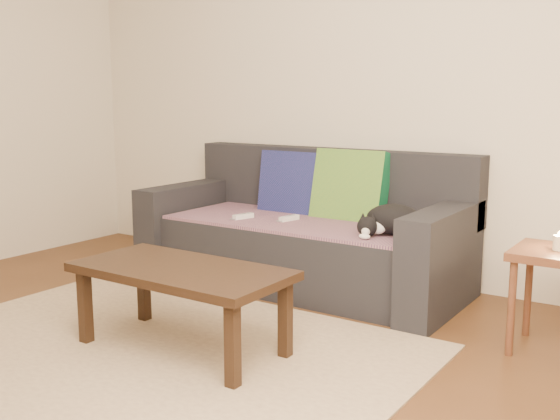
% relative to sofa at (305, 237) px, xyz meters
% --- Properties ---
extents(ground, '(4.50, 4.50, 0.00)m').
position_rel_sofa_xyz_m(ground, '(0.00, -1.57, -0.31)').
color(ground, brown).
rests_on(ground, ground).
extents(back_wall, '(4.50, 0.04, 2.60)m').
position_rel_sofa_xyz_m(back_wall, '(0.00, 0.43, 0.99)').
color(back_wall, beige).
rests_on(back_wall, ground).
extents(sofa, '(2.10, 0.94, 0.87)m').
position_rel_sofa_xyz_m(sofa, '(0.00, 0.00, 0.00)').
color(sofa, '#232328').
rests_on(sofa, ground).
extents(throw_blanket, '(1.66, 0.74, 0.02)m').
position_rel_sofa_xyz_m(throw_blanket, '(0.00, -0.09, 0.12)').
color(throw_blanket, '#41284B').
rests_on(throw_blanket, sofa).
extents(cushion_navy, '(0.43, 0.17, 0.45)m').
position_rel_sofa_xyz_m(cushion_navy, '(-0.23, 0.17, 0.32)').
color(cushion_navy, '#111C4A').
rests_on(cushion_navy, throw_blanket).
extents(cushion_green, '(0.49, 0.23, 0.51)m').
position_rel_sofa_xyz_m(cushion_green, '(0.23, 0.17, 0.32)').
color(cushion_green, '#0E5A35').
rests_on(cushion_green, throw_blanket).
extents(cat, '(0.42, 0.41, 0.18)m').
position_rel_sofa_xyz_m(cat, '(0.69, -0.18, 0.21)').
color(cat, black).
rests_on(cat, throw_blanket).
extents(wii_remote_a, '(0.07, 0.15, 0.03)m').
position_rel_sofa_xyz_m(wii_remote_a, '(-0.04, -0.14, 0.15)').
color(wii_remote_a, white).
rests_on(wii_remote_a, throw_blanket).
extents(wii_remote_b, '(0.07, 0.15, 0.03)m').
position_rel_sofa_xyz_m(wii_remote_b, '(-0.32, -0.25, 0.15)').
color(wii_remote_b, white).
rests_on(wii_remote_b, throw_blanket).
extents(side_table, '(0.40, 0.40, 0.50)m').
position_rel_sofa_xyz_m(side_table, '(1.61, -0.34, 0.11)').
color(side_table, brown).
rests_on(side_table, ground).
extents(candle, '(0.06, 0.06, 0.09)m').
position_rel_sofa_xyz_m(candle, '(1.61, -0.34, 0.23)').
color(candle, beige).
rests_on(candle, side_table).
extents(rug, '(2.50, 1.80, 0.01)m').
position_rel_sofa_xyz_m(rug, '(0.00, -1.42, -0.30)').
color(rug, tan).
rests_on(rug, ground).
extents(coffee_table, '(1.05, 0.53, 0.42)m').
position_rel_sofa_xyz_m(coffee_table, '(0.12, -1.33, 0.06)').
color(coffee_table, black).
rests_on(coffee_table, rug).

